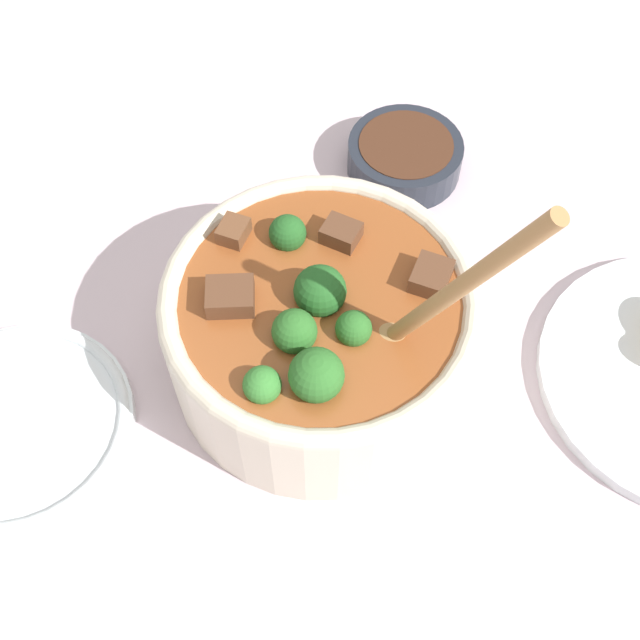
{
  "coord_description": "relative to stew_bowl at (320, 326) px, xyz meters",
  "views": [
    {
      "loc": [
        0.09,
        -0.32,
        0.58
      ],
      "look_at": [
        0.0,
        0.0,
        0.07
      ],
      "focal_mm": 45.0,
      "sensor_mm": 36.0,
      "label": 1
    }
  ],
  "objects": [
    {
      "name": "stew_bowl",
      "position": [
        0.0,
        0.0,
        0.0
      ],
      "size": [
        0.26,
        0.24,
        0.27
      ],
      "color": "beige",
      "rests_on": "ground_plane"
    },
    {
      "name": "empty_plate",
      "position": [
        -0.21,
        -0.12,
        -0.05
      ],
      "size": [
        0.18,
        0.18,
        0.02
      ],
      "color": "white",
      "rests_on": "ground_plane"
    },
    {
      "name": "ground_plane",
      "position": [
        -0.0,
        0.0,
        -0.06
      ],
      "size": [
        4.0,
        4.0,
        0.0
      ],
      "primitive_type": "plane",
      "color": "silver"
    },
    {
      "name": "condiment_bowl",
      "position": [
        0.02,
        0.23,
        -0.04
      ],
      "size": [
        0.11,
        0.11,
        0.03
      ],
      "color": "#232833",
      "rests_on": "ground_plane"
    }
  ]
}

